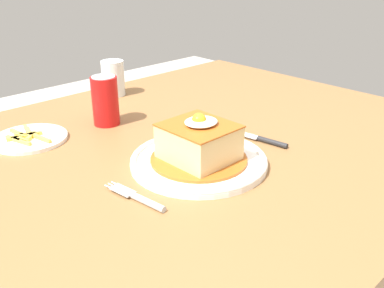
{
  "coord_description": "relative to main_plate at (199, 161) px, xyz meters",
  "views": [
    {
      "loc": [
        -0.57,
        -0.66,
        1.15
      ],
      "look_at": [
        -0.01,
        -0.08,
        0.78
      ],
      "focal_mm": 40.41,
      "sensor_mm": 36.0,
      "label": 1
    }
  ],
  "objects": [
    {
      "name": "sandwich_meal",
      "position": [
        0.0,
        -0.0,
        0.04
      ],
      "size": [
        0.2,
        0.2,
        0.1
      ],
      "color": "#B75B1E",
      "rests_on": "main_plate"
    },
    {
      "name": "side_plate_fries",
      "position": [
        -0.2,
        0.36,
        -0.0
      ],
      "size": [
        0.17,
        0.17,
        0.02
      ],
      "color": "white",
      "rests_on": "dining_table"
    },
    {
      "name": "knife",
      "position": [
        0.19,
        -0.02,
        -0.0
      ],
      "size": [
        0.04,
        0.17,
        0.01
      ],
      "color": "#262628",
      "rests_on": "dining_table"
    },
    {
      "name": "fork",
      "position": [
        -0.18,
        -0.03,
        -0.0
      ],
      "size": [
        0.03,
        0.14,
        0.01
      ],
      "color": "silver",
      "rests_on": "dining_table"
    },
    {
      "name": "soda_can",
      "position": [
        -0.01,
        0.33,
        0.05
      ],
      "size": [
        0.07,
        0.07,
        0.12
      ],
      "color": "red",
      "rests_on": "dining_table"
    },
    {
      "name": "drinking_glass",
      "position": [
        0.15,
        0.51,
        0.04
      ],
      "size": [
        0.07,
        0.07,
        0.1
      ],
      "color": "#3F2314",
      "rests_on": "dining_table"
    },
    {
      "name": "dining_table",
      "position": [
        0.01,
        0.1,
        -0.1
      ],
      "size": [
        1.41,
        1.02,
        0.74
      ],
      "color": "olive",
      "rests_on": "ground_plane"
    },
    {
      "name": "main_plate",
      "position": [
        0.0,
        0.0,
        0.0
      ],
      "size": [
        0.28,
        0.28,
        0.02
      ],
      "color": "white",
      "rests_on": "dining_table"
    }
  ]
}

